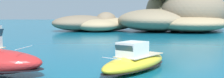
{
  "coord_description": "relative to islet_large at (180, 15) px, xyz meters",
  "views": [
    {
      "loc": [
        3.94,
        -7.01,
        4.0
      ],
      "look_at": [
        3.84,
        19.05,
        1.63
      ],
      "focal_mm": 43.86,
      "sensor_mm": 36.0,
      "label": 1
    }
  ],
  "objects": [
    {
      "name": "motorboat_yellow",
      "position": [
        -14.28,
        -46.23,
        -3.0
      ],
      "size": [
        6.06,
        7.0,
        2.12
      ],
      "color": "yellow",
      "rests_on": "ground"
    },
    {
      "name": "islet_small",
      "position": [
        -19.98,
        0.71,
        -1.95
      ],
      "size": [
        23.76,
        18.78,
        4.55
      ],
      "color": "#756651",
      "rests_on": "ground"
    },
    {
      "name": "islet_large",
      "position": [
        0.0,
        0.0,
        0.0
      ],
      "size": [
        30.29,
        26.45,
        9.83
      ],
      "color": "#84755B",
      "rests_on": "ground"
    }
  ]
}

